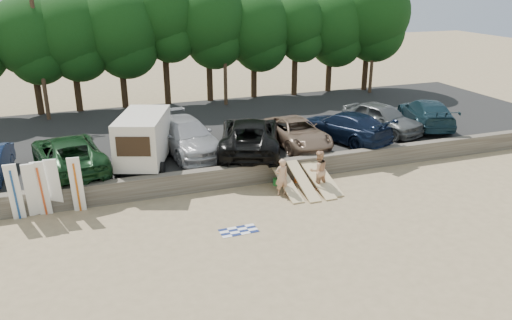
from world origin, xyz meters
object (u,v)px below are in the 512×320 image
object	(u,v)px
car_6	(382,118)
car_1	(69,154)
car_5	(345,126)
car_7	(426,113)
box_trailer	(143,138)
beachgoer_a	(282,177)
car_3	(250,135)
car_4	(297,132)
cooler	(277,182)
beachgoer_b	(318,170)
car_2	(186,136)

from	to	relation	value
car_6	car_1	bearing A→B (deg)	162.79
car_5	car_7	xyz separation A→B (m)	(6.13, 0.87, 0.01)
box_trailer	beachgoer_a	size ratio (longest dim) A/B	2.57
car_3	car_4	size ratio (longest dim) A/B	1.25
box_trailer	car_3	xyz separation A→B (m)	(5.50, 0.25, -0.53)
car_5	cooler	world-z (taller)	car_5
beachgoer_a	beachgoer_b	bearing A→B (deg)	176.60
beachgoer_a	beachgoer_b	world-z (taller)	beachgoer_b
car_4	car_1	bearing A→B (deg)	178.12
box_trailer	car_3	bearing A→B (deg)	22.31
box_trailer	car_6	size ratio (longest dim) A/B	0.88
car_6	beachgoer_b	bearing A→B (deg)	-161.53
box_trailer	car_7	size ratio (longest dim) A/B	0.78
car_5	beachgoer_b	distance (m)	5.79
car_6	cooler	xyz separation A→B (m)	(-8.20, -3.89, -1.41)
car_1	car_5	xyz separation A→B (m)	(14.66, -0.18, -0.04)
beachgoer_b	car_5	bearing A→B (deg)	-134.68
car_5	car_4	bearing A→B (deg)	-22.87
car_7	box_trailer	bearing A→B (deg)	24.02
car_3	beachgoer_b	bearing A→B (deg)	134.78
beachgoer_a	cooler	distance (m)	1.36
car_5	box_trailer	bearing A→B (deg)	-19.20
box_trailer	beachgoer_a	distance (m)	6.97
car_2	cooler	world-z (taller)	car_2
car_2	car_5	distance (m)	8.93
car_1	beachgoer_b	distance (m)	11.81
car_7	cooler	bearing A→B (deg)	39.57
box_trailer	car_1	bearing A→B (deg)	-169.19
beachgoer_b	car_7	bearing A→B (deg)	-155.96
car_7	car_5	bearing A→B (deg)	28.04
car_6	beachgoer_b	size ratio (longest dim) A/B	2.67
cooler	car_5	bearing A→B (deg)	47.66
car_3	beachgoer_b	xyz separation A→B (m)	(1.92, -4.25, -0.65)
car_6	cooler	world-z (taller)	car_6
car_3	car_6	bearing A→B (deg)	-154.35
box_trailer	cooler	world-z (taller)	box_trailer
car_2	beachgoer_a	bearing A→B (deg)	-68.71
box_trailer	car_5	world-z (taller)	box_trailer
car_4	box_trailer	bearing A→B (deg)	-178.31
beachgoer_b	cooler	xyz separation A→B (m)	(-1.60, 1.13, -0.80)
car_6	car_2	bearing A→B (deg)	159.73
car_3	beachgoer_a	bearing A→B (deg)	111.41
car_4	beachgoer_a	world-z (taller)	car_4
car_6	beachgoer_a	world-z (taller)	car_6
box_trailer	car_2	xyz separation A→B (m)	(2.32, 1.33, -0.56)
car_1	car_2	bearing A→B (deg)	178.36
car_1	beachgoer_a	xyz separation A→B (m)	(9.04, -4.54, -0.68)
car_7	beachgoer_a	size ratio (longest dim) A/B	3.29
car_1	car_4	world-z (taller)	car_1
car_2	car_5	xyz separation A→B (m)	(8.88, -0.97, -0.06)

